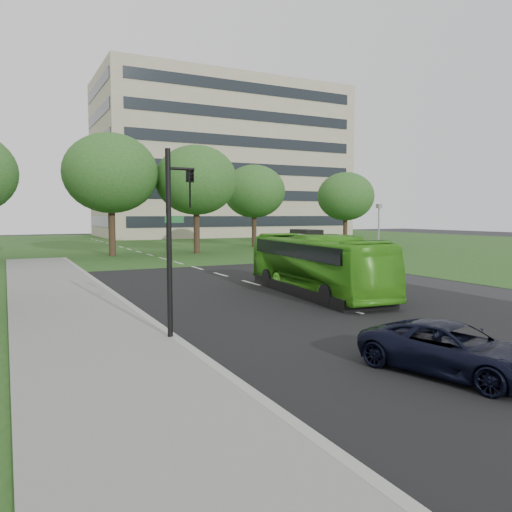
# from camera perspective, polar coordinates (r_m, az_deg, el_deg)

# --- Properties ---
(ground) EXTENTS (160.00, 160.00, 0.00)m
(ground) POSITION_cam_1_polar(r_m,az_deg,el_deg) (20.47, 6.85, -5.15)
(ground) COLOR black
(ground) RESTS_ON ground
(street_surfaces) EXTENTS (120.00, 120.00, 0.15)m
(street_surfaces) POSITION_cam_1_polar(r_m,az_deg,el_deg) (41.14, -11.41, -0.20)
(street_surfaces) COLOR black
(street_surfaces) RESTS_ON ground
(office_building) EXTENTS (40.10, 20.10, 25.00)m
(office_building) POSITION_cam_1_polar(r_m,az_deg,el_deg) (85.91, -3.96, 10.75)
(office_building) COLOR #9F957B
(office_building) RESTS_ON ground
(tree_park_b) EXTENTS (7.87, 7.87, 10.31)m
(tree_park_b) POSITION_cam_1_polar(r_m,az_deg,el_deg) (44.02, -16.28, 9.05)
(tree_park_b) COLOR black
(tree_park_b) RESTS_ON ground
(tree_park_c) EXTENTS (7.29, 7.29, 9.68)m
(tree_park_c) POSITION_cam_1_polar(r_m,az_deg,el_deg) (45.30, -6.85, 8.59)
(tree_park_c) COLOR black
(tree_park_c) RESTS_ON ground
(tree_park_d) EXTENTS (6.71, 6.71, 8.87)m
(tree_park_d) POSITION_cam_1_polar(r_m,az_deg,el_deg) (54.24, -0.22, 7.39)
(tree_park_d) COLOR black
(tree_park_d) RESTS_ON ground
(tree_park_e) EXTENTS (5.98, 5.98, 7.98)m
(tree_park_e) POSITION_cam_1_polar(r_m,az_deg,el_deg) (53.91, 10.22, 6.71)
(tree_park_e) COLOR black
(tree_park_e) RESTS_ON ground
(bus) EXTENTS (3.02, 9.66, 2.65)m
(bus) POSITION_cam_1_polar(r_m,az_deg,el_deg) (22.10, 6.87, -0.96)
(bus) COLOR #43A31D
(bus) RESTS_ON ground
(sedan) EXTENTS (4.58, 2.27, 1.44)m
(sedan) POSITION_cam_1_polar(r_m,az_deg,el_deg) (41.85, 9.24, 0.87)
(sedan) COLOR #ACADB1
(sedan) RESTS_ON ground
(suv) EXTENTS (2.93, 4.42, 1.13)m
(suv) POSITION_cam_1_polar(r_m,az_deg,el_deg) (11.93, 21.58, -9.88)
(suv) COLOR black
(suv) RESTS_ON ground
(traffic_light) EXTENTS (0.86, 0.26, 5.28)m
(traffic_light) POSITION_cam_1_polar(r_m,az_deg,el_deg) (13.82, -9.27, 3.01)
(traffic_light) COLOR black
(traffic_light) RESTS_ON ground
(camera_pole) EXTENTS (0.44, 0.42, 4.30)m
(camera_pole) POSITION_cam_1_polar(r_m,az_deg,el_deg) (37.90, 13.85, 3.50)
(camera_pole) COLOR gray
(camera_pole) RESTS_ON ground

